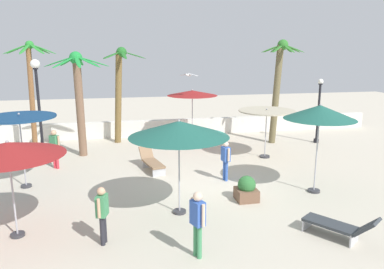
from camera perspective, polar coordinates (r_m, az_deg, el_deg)
ground_plane at (r=13.11m, az=2.89°, el=-9.15°), size 56.00×56.00×0.00m
boundary_wall at (r=21.84m, az=-3.18°, el=1.13°), size 25.20×0.30×0.94m
patio_umbrella_0 at (r=19.38m, az=0.05°, el=6.38°), size 2.65×2.65×2.94m
patio_umbrella_1 at (r=14.38m, az=-25.19°, el=2.08°), size 2.52×2.52×2.77m
patio_umbrella_2 at (r=17.25m, az=11.48°, el=3.26°), size 2.58×2.58×2.33m
patio_umbrella_3 at (r=10.83m, az=-2.04°, el=0.82°), size 3.00×3.00×2.94m
patio_umbrella_4 at (r=10.56m, az=-26.63°, el=-2.09°), size 2.87×2.87×2.68m
patio_umbrella_5 at (r=13.22m, az=19.20°, el=3.23°), size 2.43×2.43×3.16m
palm_tree_0 at (r=19.23m, az=-23.64°, el=7.42°), size 2.35×2.34×5.37m
palm_tree_1 at (r=20.12m, az=13.19°, el=8.19°), size 2.25×2.26×5.48m
palm_tree_2 at (r=20.08m, az=-11.21°, el=7.52°), size 2.31×2.53×5.10m
palm_tree_3 at (r=17.88m, az=-17.14°, el=6.48°), size 2.96×2.96×4.88m
lamp_post_0 at (r=17.20m, az=-22.71°, el=5.20°), size 0.40×0.40×4.56m
lamp_post_1 at (r=20.90m, az=19.01°, el=3.65°), size 0.28×0.28×3.46m
lounge_chair_0 at (r=15.56m, az=-6.28°, el=-4.13°), size 0.98×1.97×0.83m
lounge_chair_1 at (r=10.77m, az=21.89°, el=-12.98°), size 1.54×1.86×0.84m
guest_0 at (r=14.14m, az=5.24°, el=-3.53°), size 0.30×0.55×1.55m
guest_1 at (r=16.54m, az=-20.50°, el=-1.58°), size 0.46×0.41×1.67m
guest_2 at (r=8.99m, az=0.88°, el=-12.81°), size 0.35×0.53×1.68m
guest_3 at (r=9.86m, az=-13.74°, el=-11.32°), size 0.33×0.54×1.56m
seagull_0 at (r=18.36m, az=-0.51°, el=9.24°), size 0.75×0.98×0.15m
planter at (r=12.56m, az=8.45°, el=-8.40°), size 0.70×0.70×0.85m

